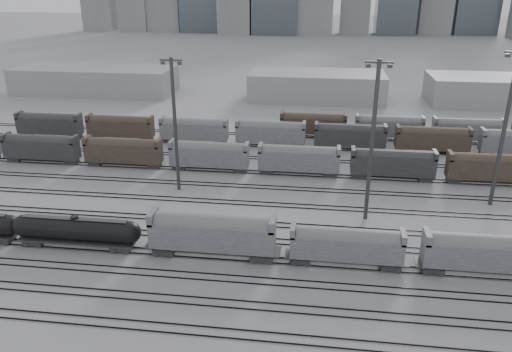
# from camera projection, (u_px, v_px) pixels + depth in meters

# --- Properties ---
(ground) EXTENTS (900.00, 900.00, 0.00)m
(ground) POSITION_uv_depth(u_px,v_px,m) (224.00, 261.00, 65.16)
(ground) COLOR #AAAAAE
(ground) RESTS_ON ground
(tracks) EXTENTS (220.00, 71.50, 0.16)m
(tracks) POSITION_uv_depth(u_px,v_px,m) (244.00, 204.00, 81.23)
(tracks) COLOR black
(tracks) RESTS_ON ground
(tank_car_b) EXTENTS (18.21, 3.03, 4.50)m
(tank_car_b) POSITION_uv_depth(u_px,v_px,m) (76.00, 230.00, 67.62)
(tank_car_b) COLOR #262629
(tank_car_b) RESTS_ON ground
(hopper_car_a) EXTENTS (16.55, 3.29, 5.92)m
(hopper_car_a) POSITION_uv_depth(u_px,v_px,m) (212.00, 232.00, 64.92)
(hopper_car_a) COLOR #262629
(hopper_car_a) RESTS_ON ground
(hopper_car_b) EXTENTS (14.26, 2.83, 5.10)m
(hopper_car_b) POSITION_uv_depth(u_px,v_px,m) (347.00, 244.00, 62.98)
(hopper_car_b) COLOR #262629
(hopper_car_b) RESTS_ON ground
(hopper_car_c) EXTENTS (15.11, 3.00, 5.41)m
(hopper_car_c) POSITION_uv_depth(u_px,v_px,m) (486.00, 252.00, 60.85)
(hopper_car_c) COLOR #262629
(hopper_car_c) RESTS_ON ground
(light_mast_b) EXTENTS (3.63, 0.58, 22.72)m
(light_mast_b) POSITION_uv_depth(u_px,v_px,m) (175.00, 123.00, 82.60)
(light_mast_b) COLOR #3D3D40
(light_mast_b) RESTS_ON ground
(light_mast_c) EXTENTS (3.87, 0.62, 24.20)m
(light_mast_c) POSITION_uv_depth(u_px,v_px,m) (372.00, 139.00, 71.81)
(light_mast_c) COLOR #3D3D40
(light_mast_c) RESTS_ON ground
(light_mast_d) EXTENTS (3.98, 0.64, 24.86)m
(light_mast_d) POSITION_uv_depth(u_px,v_px,m) (505.00, 127.00, 76.40)
(light_mast_d) COLOR #3D3D40
(light_mast_d) RESTS_ON ground
(bg_string_near) EXTENTS (151.00, 3.00, 5.60)m
(bg_string_near) POSITION_uv_depth(u_px,v_px,m) (299.00, 160.00, 92.57)
(bg_string_near) COLOR gray
(bg_string_near) RESTS_ON ground
(bg_string_mid) EXTENTS (151.00, 3.00, 5.60)m
(bg_string_mid) POSITION_uv_depth(u_px,v_px,m) (350.00, 137.00, 106.07)
(bg_string_mid) COLOR #262629
(bg_string_mid) RESTS_ON ground
(bg_string_far) EXTENTS (66.00, 3.00, 5.60)m
(bg_string_far) POSITION_uv_depth(u_px,v_px,m) (428.00, 129.00, 111.28)
(bg_string_far) COLOR #4F3D32
(bg_string_far) RESTS_ON ground
(warehouse_left) EXTENTS (50.00, 18.00, 8.00)m
(warehouse_left) POSITION_uv_depth(u_px,v_px,m) (95.00, 80.00, 158.42)
(warehouse_left) COLOR #A8A8AA
(warehouse_left) RESTS_ON ground
(warehouse_mid) EXTENTS (40.00, 18.00, 8.00)m
(warehouse_mid) POSITION_uv_depth(u_px,v_px,m) (317.00, 86.00, 149.84)
(warehouse_mid) COLOR #A8A8AA
(warehouse_mid) RESTS_ON ground
(warehouse_right) EXTENTS (35.00, 18.00, 8.00)m
(warehouse_right) POSITION_uv_depth(u_px,v_px,m) (491.00, 90.00, 143.71)
(warehouse_right) COLOR #A8A8AA
(warehouse_right) RESTS_ON ground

